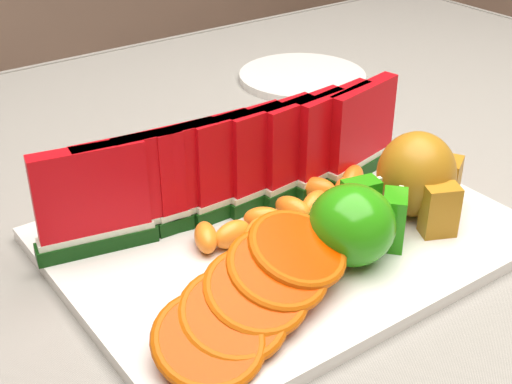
{
  "coord_description": "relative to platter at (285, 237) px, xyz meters",
  "views": [
    {
      "loc": [
        -0.36,
        -0.51,
        1.12
      ],
      "look_at": [
        -0.04,
        -0.07,
        0.81
      ],
      "focal_mm": 50.0,
      "sensor_mm": 36.0,
      "label": 1
    }
  ],
  "objects": [
    {
      "name": "table",
      "position": [
        0.02,
        0.08,
        -0.11
      ],
      "size": [
        1.4,
        0.9,
        0.75
      ],
      "color": "#4B321F",
      "rests_on": "ground"
    },
    {
      "name": "apple_cluster",
      "position": [
        0.03,
        -0.06,
        0.04
      ],
      "size": [
        0.11,
        0.09,
        0.07
      ],
      "color": "#148514",
      "rests_on": "platter"
    },
    {
      "name": "side_plate",
      "position": [
        0.28,
        0.31,
        -0.0
      ],
      "size": [
        0.22,
        0.22,
        0.01
      ],
      "color": "silver",
      "rests_on": "tablecloth"
    },
    {
      "name": "orange_fan_front",
      "position": [
        -0.09,
        -0.08,
        0.03
      ],
      "size": [
        0.2,
        0.13,
        0.05
      ],
      "color": "#CE4B00",
      "rests_on": "platter"
    },
    {
      "name": "orange_fan_back",
      "position": [
        0.02,
        0.12,
        0.03
      ],
      "size": [
        0.34,
        0.11,
        0.05
      ],
      "color": "#CE4B00",
      "rests_on": "platter"
    },
    {
      "name": "tablecloth",
      "position": [
        0.02,
        0.08,
        -0.05
      ],
      "size": [
        1.53,
        1.03,
        0.2
      ],
      "color": "slate",
      "rests_on": "table"
    },
    {
      "name": "watermelon_row",
      "position": [
        -0.01,
        0.06,
        0.05
      ],
      "size": [
        0.39,
        0.07,
        0.1
      ],
      "color": "#11411A",
      "rests_on": "platter"
    },
    {
      "name": "pear_cluster",
      "position": [
        0.12,
        -0.05,
        0.04
      ],
      "size": [
        0.09,
        0.1,
        0.08
      ],
      "color": "#AB8E0E",
      "rests_on": "platter"
    },
    {
      "name": "tangerine_segments",
      "position": [
        0.01,
        0.01,
        0.02
      ],
      "size": [
        0.21,
        0.07,
        0.02
      ],
      "color": "#DE5B13",
      "rests_on": "platter"
    },
    {
      "name": "platter",
      "position": [
        0.0,
        0.0,
        0.0
      ],
      "size": [
        0.4,
        0.3,
        0.01
      ],
      "color": "silver",
      "rests_on": "tablecloth"
    }
  ]
}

